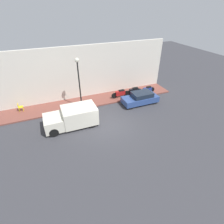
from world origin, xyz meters
TOP-DOWN VIEW (x-y plane):
  - ground_plane at (0.00, 0.00)m, footprint 60.00×60.00m
  - sidewalk at (5.00, 0.00)m, footprint 2.58×18.27m
  - building_facade at (6.44, 0.00)m, footprint 0.30×18.27m
  - parked_car at (2.68, -4.58)m, footprint 1.63×3.81m
  - delivery_van at (1.42, 2.90)m, footprint 2.05×4.41m
  - motorcycle_red at (4.54, -3.08)m, footprint 0.30×2.08m
  - motorcycle_blue at (4.35, -6.50)m, footprint 0.30×1.87m
  - motorcycle_black at (4.50, -4.77)m, footprint 0.30×2.09m
  - streetlamp at (4.05, 1.45)m, footprint 0.40×0.40m
  - cafe_chair at (5.51, 7.20)m, footprint 0.40×0.40m

SIDE VIEW (x-z plane):
  - ground_plane at x=0.00m, z-range 0.00..0.00m
  - sidewalk at x=5.00m, z-range 0.00..0.13m
  - motorcycle_blue at x=4.35m, z-range 0.17..0.95m
  - motorcycle_red at x=4.54m, z-range 0.17..1.04m
  - motorcycle_black at x=4.50m, z-range 0.17..1.05m
  - parked_car at x=2.68m, z-range -0.01..1.25m
  - cafe_chair at x=5.51m, z-range 0.21..1.05m
  - delivery_van at x=1.42m, z-range 0.03..1.73m
  - building_facade at x=6.44m, z-range 0.00..5.65m
  - streetlamp at x=4.05m, z-range 1.17..6.15m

